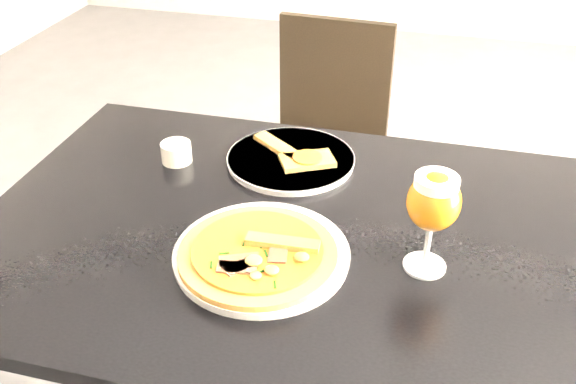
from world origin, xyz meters
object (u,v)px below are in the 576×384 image
(chair_far, at_px, (323,143))
(pizza, at_px, (258,253))
(beer_glass, at_px, (434,202))
(dining_table, at_px, (302,269))

(chair_far, xyz_separation_m, pizza, (0.08, -0.97, 0.32))
(chair_far, relative_size, pizza, 3.08)
(beer_glass, bearing_deg, pizza, -166.90)
(chair_far, height_order, beer_glass, beer_glass)
(chair_far, xyz_separation_m, beer_glass, (0.35, -0.91, 0.43))
(pizza, bearing_deg, dining_table, 65.80)
(chair_far, bearing_deg, pizza, -80.90)
(dining_table, xyz_separation_m, chair_far, (-0.13, 0.86, -0.21))
(dining_table, bearing_deg, pizza, -114.33)
(pizza, distance_m, beer_glass, 0.30)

